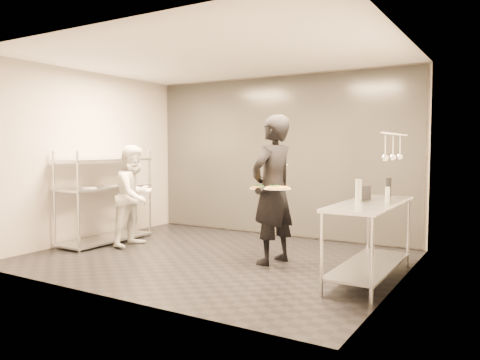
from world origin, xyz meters
The scene contains 13 objects.
room_shell centered at (0.00, 1.18, 1.40)m, with size 5.00×4.00×2.80m.
pass_rack centered at (-2.15, 0.00, 0.77)m, with size 0.60×1.60×1.50m.
prep_counter centered at (2.18, 0.00, 0.63)m, with size 0.60×1.80×0.92m.
utensil_rail centered at (2.43, 0.00, 1.55)m, with size 0.07×1.20×0.31m.
waiter centered at (0.84, 0.15, 0.99)m, with size 0.72×0.47×1.98m, color black.
chef centered at (-1.55, 0.05, 0.79)m, with size 0.77×0.60×1.59m, color white.
pizza_plate_near centered at (0.74, -0.01, 1.02)m, with size 0.28×0.28×0.05m.
pizza_plate_far centered at (1.02, -0.07, 1.04)m, with size 0.35×0.35×0.05m.
salad_plate centered at (0.78, 0.45, 1.33)m, with size 0.25×0.25×0.07m.
pos_monitor centered at (2.06, 0.18, 1.01)m, with size 0.05×0.24×0.17m, color black.
bottle_green centered at (2.04, -0.01, 1.05)m, with size 0.07×0.07×0.26m, color #909B8E.
bottle_clear centered at (2.35, 0.09, 1.01)m, with size 0.05×0.05×0.18m, color #909B8E.
bottle_dark centered at (2.19, 0.80, 1.04)m, with size 0.07×0.07×0.24m, color black.
Camera 1 is at (3.65, -5.38, 1.55)m, focal length 35.00 mm.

